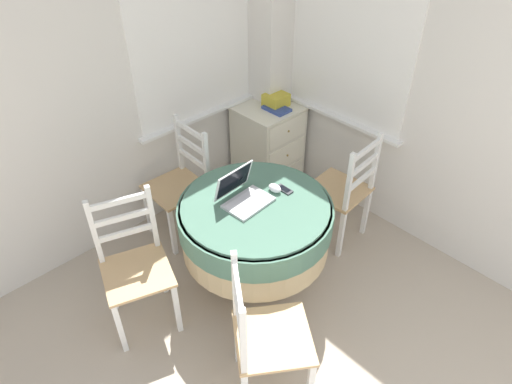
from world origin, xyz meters
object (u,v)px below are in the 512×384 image
at_px(computer_mouse, 275,188).
at_px(dining_chair_near_back_window, 181,185).
at_px(laptop, 243,195).
at_px(corner_cabinet, 268,144).
at_px(dining_chair_near_right_window, 343,191).
at_px(book_on_cabinet, 277,109).
at_px(dining_chair_left_flank, 135,267).
at_px(cell_phone, 284,189).
at_px(storage_box, 276,100).
at_px(dining_chair_camera_near, 265,337).
at_px(round_dining_table, 255,223).

height_order(computer_mouse, dining_chair_near_back_window, dining_chair_near_back_window).
distance_m(laptop, corner_cabinet, 1.33).
distance_m(dining_chair_near_right_window, book_on_cabinet, 0.95).
relative_size(computer_mouse, dining_chair_near_back_window, 0.10).
relative_size(dining_chair_left_flank, book_on_cabinet, 4.25).
bearing_deg(dining_chair_near_right_window, computer_mouse, 168.68).
distance_m(cell_phone, dining_chair_near_back_window, 0.92).
bearing_deg(book_on_cabinet, computer_mouse, -136.35).
height_order(computer_mouse, corner_cabinet, computer_mouse).
distance_m(laptop, dining_chair_near_back_window, 0.79).
height_order(laptop, dining_chair_near_right_window, dining_chair_near_right_window).
bearing_deg(storage_box, dining_chair_near_right_window, -103.30).
distance_m(computer_mouse, dining_chair_camera_near, 0.99).
distance_m(laptop, dining_chair_left_flank, 0.82).
height_order(round_dining_table, corner_cabinet, corner_cabinet).
distance_m(cell_phone, corner_cabinet, 1.20).
distance_m(corner_cabinet, storage_box, 0.43).
height_order(round_dining_table, computer_mouse, computer_mouse).
relative_size(dining_chair_left_flank, storage_box, 4.98).
relative_size(computer_mouse, cell_phone, 0.82).
distance_m(dining_chair_camera_near, storage_box, 2.15).
bearing_deg(book_on_cabinet, cell_phone, -133.01).
bearing_deg(computer_mouse, laptop, 162.31).
xyz_separation_m(dining_chair_near_back_window, book_on_cabinet, (1.01, -0.04, 0.31)).
distance_m(corner_cabinet, book_on_cabinet, 0.40).
relative_size(computer_mouse, book_on_cabinet, 0.44).
height_order(cell_phone, storage_box, storage_box).
xyz_separation_m(laptop, book_on_cabinet, (1.01, 0.69, -0.01)).
bearing_deg(storage_box, cell_phone, -132.88).
distance_m(dining_chair_near_back_window, dining_chair_camera_near, 1.51).
relative_size(round_dining_table, dining_chair_near_right_window, 1.08).
relative_size(cell_phone, storage_box, 0.63).
height_order(dining_chair_camera_near, corner_cabinet, dining_chair_camera_near).
height_order(dining_chair_near_back_window, dining_chair_camera_near, same).
bearing_deg(dining_chair_near_back_window, computer_mouse, -74.67).
height_order(dining_chair_left_flank, book_on_cabinet, dining_chair_left_flank).
bearing_deg(dining_chair_near_right_window, laptop, 166.98).
bearing_deg(computer_mouse, storage_box, 44.00).
bearing_deg(computer_mouse, cell_phone, -32.92).
distance_m(computer_mouse, book_on_cabinet, 1.10).
height_order(round_dining_table, dining_chair_left_flank, dining_chair_left_flank).
height_order(dining_chair_camera_near, storage_box, dining_chair_camera_near).
height_order(dining_chair_camera_near, book_on_cabinet, dining_chair_camera_near).
relative_size(dining_chair_near_back_window, dining_chair_left_flank, 1.00).
bearing_deg(dining_chair_left_flank, laptop, -17.46).
relative_size(round_dining_table, dining_chair_near_back_window, 1.08).
xyz_separation_m(laptop, cell_phone, (0.27, -0.11, -0.04)).
relative_size(dining_chair_camera_near, storage_box, 4.98).
xyz_separation_m(round_dining_table, corner_cabinet, (0.98, 0.85, -0.18)).
relative_size(computer_mouse, dining_chair_camera_near, 0.10).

